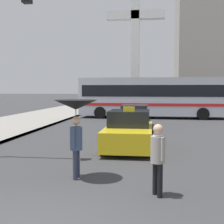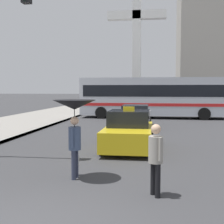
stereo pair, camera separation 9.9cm
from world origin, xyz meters
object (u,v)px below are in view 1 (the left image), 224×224
at_px(city_bus, 153,96).
at_px(sedan_red, 134,117).
at_px(monument_cross, 135,36).
at_px(taxi, 129,132).
at_px(pedestrian_with_umbrella, 76,114).
at_px(pedestrian_man, 158,154).

bearing_deg(city_bus, sedan_red, 171.59).
xyz_separation_m(sedan_red, monument_cross, (-0.87, 15.23, 7.52)).
xyz_separation_m(taxi, sedan_red, (-0.20, 6.96, -0.03)).
distance_m(city_bus, pedestrian_with_umbrella, 18.05).
height_order(taxi, monument_cross, monument_cross).
bearing_deg(taxi, city_bus, -93.75).
relative_size(pedestrian_with_umbrella, monument_cross, 0.15).
height_order(sedan_red, pedestrian_with_umbrella, pedestrian_with_umbrella).
height_order(city_bus, monument_cross, monument_cross).
xyz_separation_m(sedan_red, pedestrian_with_umbrella, (-0.87, -11.28, 1.06)).
distance_m(city_bus, monument_cross, 10.84).
height_order(city_bus, pedestrian_with_umbrella, city_bus).
xyz_separation_m(pedestrian_with_umbrella, pedestrian_man, (2.12, -1.09, -0.77)).
bearing_deg(taxi, pedestrian_with_umbrella, 76.06).
bearing_deg(city_bus, taxi, 177.14).
xyz_separation_m(taxi, city_bus, (0.89, 13.63, 1.14)).
relative_size(city_bus, monument_cross, 0.83).
bearing_deg(pedestrian_man, taxi, 163.37).
bearing_deg(pedestrian_man, pedestrian_with_umbrella, -144.75).
bearing_deg(taxi, monument_cross, -87.25).
relative_size(city_bus, pedestrian_with_umbrella, 5.71).
distance_m(sedan_red, city_bus, 6.86).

